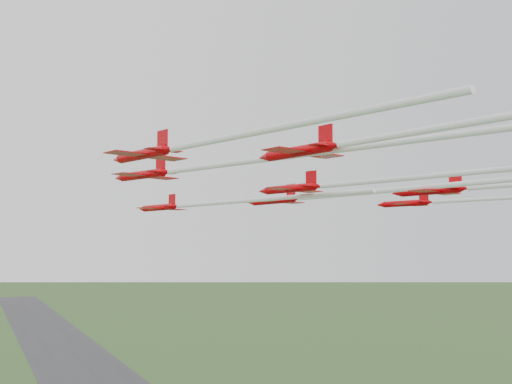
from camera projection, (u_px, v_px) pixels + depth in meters
name	position (u px, v px, depth m)	size (l,w,h in m)	color
runway	(79.00, 367.00, 270.85)	(38.00, 900.00, 0.04)	#323234
jet_lead	(201.00, 204.00, 100.88)	(20.17, 47.07, 2.61)	#D10007
jet_row2_left	(220.00, 165.00, 76.98)	(26.88, 56.51, 2.80)	#D10007
jet_row2_right	(357.00, 193.00, 90.84)	(23.10, 66.19, 2.95)	#D10007
jet_row3_left	(193.00, 145.00, 61.55)	(17.11, 41.71, 2.65)	#D10007
jet_row3_mid	(346.00, 184.00, 77.58)	(18.28, 41.42, 2.58)	#D10007
jet_row3_right	(486.00, 199.00, 94.03)	(22.95, 49.54, 2.39)	#D10007
jet_row4_left	(377.00, 138.00, 59.35)	(17.25, 48.10, 2.83)	#D10007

